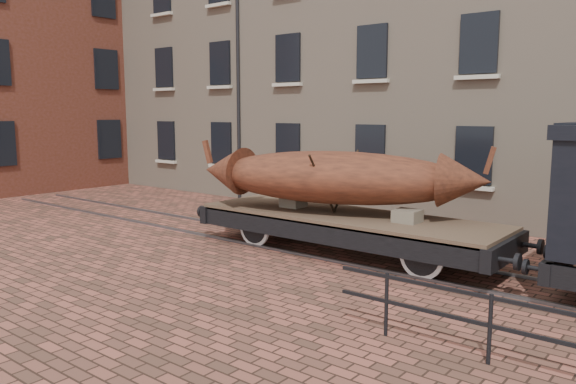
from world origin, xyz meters
The scene contains 4 objects.
ground centered at (0.00, 0.00, 0.00)m, with size 90.00×90.00×0.00m, color #4E3226.
rail_track centered at (0.00, 0.00, 0.03)m, with size 30.00×1.52×0.06m.
flatcar_wagon centered at (-0.21, 0.00, 0.81)m, with size 8.60×2.33×1.30m.
iron_boat centered at (-0.56, 0.00, 1.89)m, with size 7.23×3.74×1.72m.
Camera 1 is at (7.04, -11.26, 3.45)m, focal length 35.00 mm.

